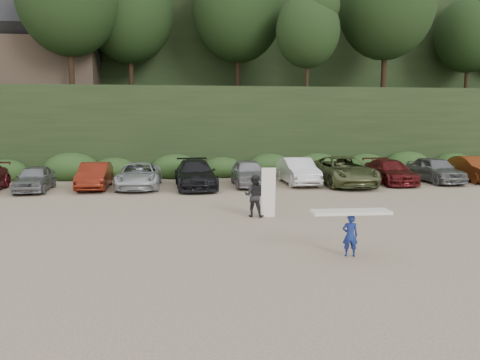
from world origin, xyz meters
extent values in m
plane|color=tan|center=(0.00, 0.00, 0.00)|extent=(120.00, 120.00, 0.00)
cube|color=black|center=(0.00, 22.00, 3.00)|extent=(80.00, 14.00, 6.00)
cube|color=black|center=(0.00, 40.00, 8.00)|extent=(90.00, 30.00, 16.00)
ellipsoid|color=black|center=(0.00, 22.00, 11.00)|extent=(66.00, 12.00, 10.00)
cube|color=#2B491E|center=(-0.55, 14.50, 0.60)|extent=(46.20, 2.00, 1.20)
cube|color=brown|center=(-12.00, 24.00, 8.00)|extent=(8.00, 6.00, 4.00)
imported|color=gray|center=(-9.38, 9.77, 0.69)|extent=(1.78, 4.09, 1.37)
imported|color=maroon|center=(-6.35, 10.20, 0.72)|extent=(1.56, 4.36, 1.43)
imported|color=#B9BDC1|center=(-3.95, 10.14, 0.70)|extent=(2.39, 5.08, 1.41)
imported|color=black|center=(-0.83, 9.73, 0.77)|extent=(2.37, 5.40, 1.54)
imported|color=#9A9A9E|center=(2.26, 10.13, 0.76)|extent=(1.87, 4.51, 1.53)
imported|color=white|center=(5.22, 10.39, 0.78)|extent=(1.72, 4.75, 1.56)
imported|color=#596239|center=(7.77, 9.71, 0.82)|extent=(2.79, 5.94, 1.64)
imported|color=#5B1416|center=(10.81, 10.01, 0.70)|extent=(2.07, 4.87, 1.40)
imported|color=slate|center=(13.72, 10.03, 0.78)|extent=(1.92, 4.60, 1.56)
imported|color=#67290F|center=(16.38, 10.15, 0.76)|extent=(1.81, 4.68, 1.52)
imported|color=navy|center=(2.93, -3.98, 0.60)|extent=(0.49, 0.36, 1.21)
cube|color=white|center=(2.93, -3.98, 1.28)|extent=(2.23, 0.71, 0.09)
imported|color=black|center=(1.16, 1.69, 0.84)|extent=(1.00, 0.90, 1.68)
cube|color=white|center=(1.67, 1.47, 0.99)|extent=(0.57, 0.31, 1.98)
camera|label=1|loc=(-1.91, -16.28, 3.89)|focal=35.00mm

